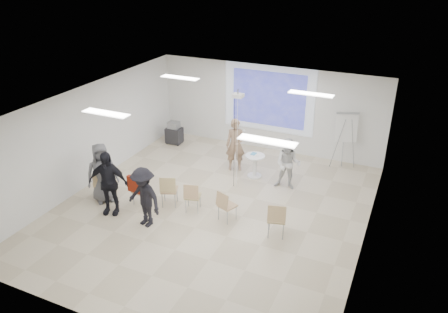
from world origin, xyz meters
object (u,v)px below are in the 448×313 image
at_px(pedestal_table, 255,164).
at_px(audience_outer, 102,170).
at_px(laptop, 170,188).
at_px(flipchart_easel, 346,128).
at_px(chair_left_inner, 169,189).
at_px(chair_right_far, 277,217).
at_px(chair_center, 192,195).
at_px(chair_left_mid, 139,190).
at_px(chair_far_left, 102,184).
at_px(audience_left, 108,179).
at_px(av_cart, 174,133).
at_px(player_right, 288,162).
at_px(audience_mid, 144,194).
at_px(chair_right_inner, 225,204).
at_px(player_left, 236,142).

height_order(pedestal_table, audience_outer, audience_outer).
distance_m(laptop, flipchart_easel, 5.90).
bearing_deg(audience_outer, flipchart_easel, -7.97).
relative_size(chair_left_inner, chair_right_far, 0.99).
height_order(pedestal_table, chair_center, chair_center).
height_order(chair_left_mid, chair_center, chair_center).
height_order(chair_left_inner, laptop, chair_left_inner).
xyz_separation_m(chair_far_left, audience_left, (0.64, -0.45, 0.53)).
xyz_separation_m(chair_left_mid, chair_left_inner, (0.78, 0.30, 0.07)).
bearing_deg(chair_far_left, pedestal_table, 18.02).
bearing_deg(av_cart, player_right, -19.35).
relative_size(chair_center, audience_mid, 0.47).
xyz_separation_m(chair_left_inner, av_cart, (-2.10, 3.87, -0.17)).
xyz_separation_m(audience_outer, flipchart_easel, (5.71, 4.90, 0.42)).
relative_size(chair_center, audience_left, 0.42).
height_order(player_right, chair_center, player_right).
bearing_deg(chair_center, audience_mid, -143.30).
bearing_deg(player_right, chair_right_far, -84.91).
distance_m(chair_left_inner, av_cart, 4.41).
bearing_deg(chair_right_inner, chair_left_inner, -159.29).
xyz_separation_m(player_right, av_cart, (-4.75, 1.53, -0.48)).
xyz_separation_m(pedestal_table, chair_far_left, (-3.42, -3.09, 0.08)).
relative_size(laptop, audience_left, 0.17).
distance_m(player_left, audience_outer, 4.21).
height_order(laptop, audience_outer, audience_outer).
height_order(player_right, audience_left, audience_left).
distance_m(player_right, laptop, 3.51).
height_order(pedestal_table, chair_far_left, chair_far_left).
distance_m(chair_left_mid, audience_outer, 1.17).
relative_size(player_left, audience_left, 0.94).
bearing_deg(chair_left_mid, pedestal_table, 58.49).
xyz_separation_m(player_left, chair_left_inner, (-0.77, -2.84, -0.42)).
bearing_deg(chair_center, chair_left_inner, 165.21).
height_order(chair_center, av_cart, chair_center).
xyz_separation_m(flipchart_easel, av_cart, (-5.99, -0.55, -1.00)).
distance_m(pedestal_table, audience_left, 4.55).
xyz_separation_m(chair_far_left, laptop, (1.88, 0.56, 0.00)).
relative_size(player_left, audience_outer, 1.00).
xyz_separation_m(chair_center, flipchart_easel, (3.17, 4.41, 0.87)).
relative_size(player_left, chair_far_left, 2.29).
bearing_deg(player_left, audience_outer, -151.66).
xyz_separation_m(chair_left_mid, laptop, (0.75, 0.39, 0.02)).
bearing_deg(audience_left, pedestal_table, 35.04).
height_order(audience_left, audience_mid, audience_left).
bearing_deg(laptop, audience_left, 17.76).
distance_m(chair_right_inner, audience_left, 3.15).
xyz_separation_m(chair_center, audience_left, (-1.98, -0.94, 0.52)).
distance_m(player_right, chair_left_inner, 3.55).
bearing_deg(player_left, av_cart, 136.62).
relative_size(player_left, laptop, 5.67).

